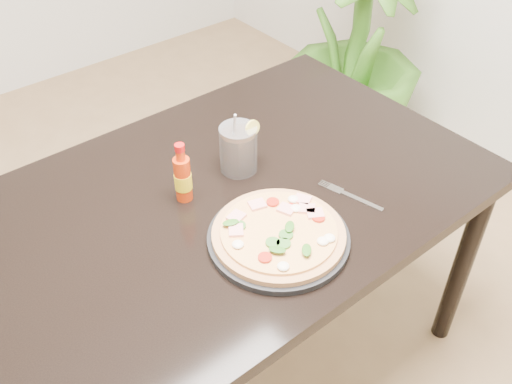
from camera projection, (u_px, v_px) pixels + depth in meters
dining_table at (228, 215)px, 1.56m from camera, size 1.40×0.90×0.75m
plate at (278, 238)px, 1.36m from camera, size 0.34×0.34×0.02m
pizza at (279, 232)px, 1.35m from camera, size 0.32×0.32×0.03m
hot_sauce_bottle at (183, 178)px, 1.44m from camera, size 0.06×0.06×0.17m
cola_cup at (238, 150)px, 1.54m from camera, size 0.11×0.10×0.19m
fork at (348, 195)px, 1.49m from camera, size 0.06×0.19×0.00m
houseplant at (356, 46)px, 2.58m from camera, size 0.68×0.68×1.12m
plant_pot at (346, 129)px, 2.87m from camera, size 0.28×0.28×0.22m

